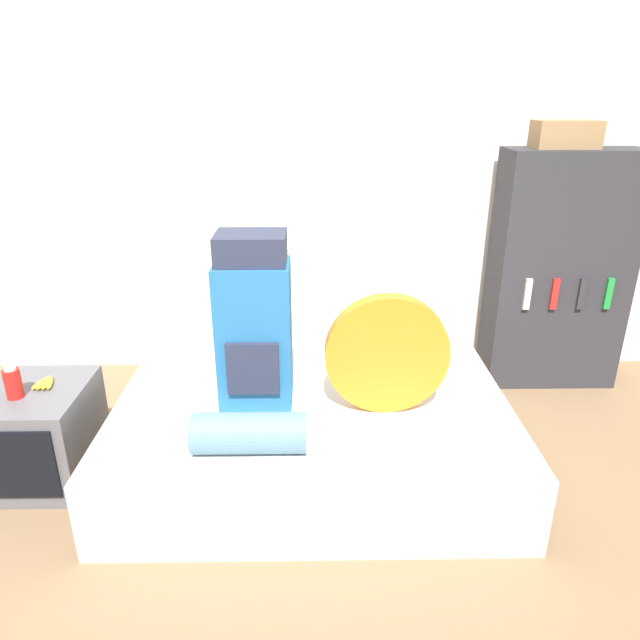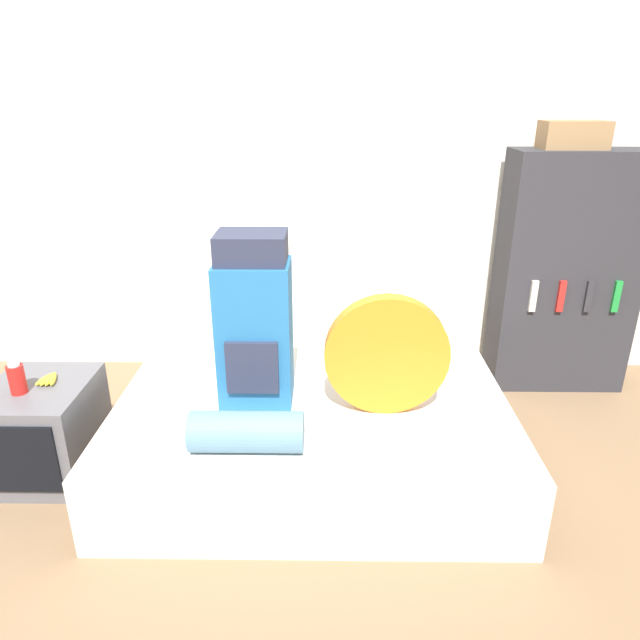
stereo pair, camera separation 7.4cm
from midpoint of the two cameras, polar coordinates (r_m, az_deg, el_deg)
ground_plane at (r=2.71m, az=-6.80°, el=-21.74°), size 16.00×16.00×0.00m
wall_back at (r=3.84m, az=-5.02°, el=13.44°), size 8.00×0.05×2.60m
bed at (r=3.04m, az=-1.45°, el=-11.40°), size 1.99×1.32×0.39m
backpack at (r=2.79m, az=-7.36°, el=-0.42°), size 0.36×0.31×0.87m
tent_bag at (r=2.75m, az=5.93°, el=-3.43°), size 0.60×0.08×0.60m
sleeping_roll at (r=2.55m, az=-7.93°, el=-11.13°), size 0.50×0.18×0.18m
television at (r=3.29m, az=-26.74°, el=-10.12°), size 0.49×0.57×0.50m
canister at (r=3.12m, az=-28.96°, el=-5.52°), size 0.08×0.08×0.16m
banana_bunch at (r=3.19m, az=-26.35°, el=-5.64°), size 0.11×0.14×0.03m
bookshelf at (r=4.01m, az=22.28°, el=4.49°), size 0.85×0.36×1.54m
cardboard_box at (r=3.84m, az=22.82°, el=16.74°), size 0.38×0.20×0.16m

